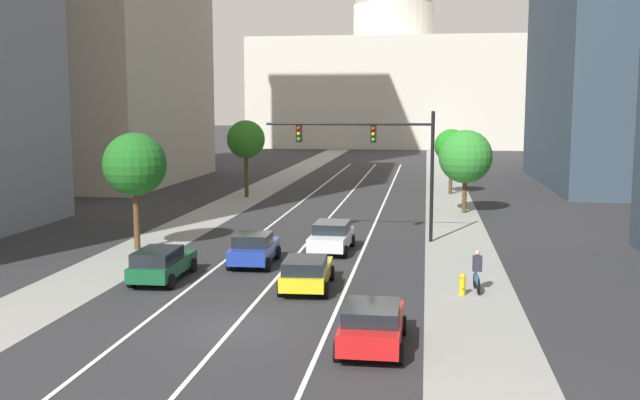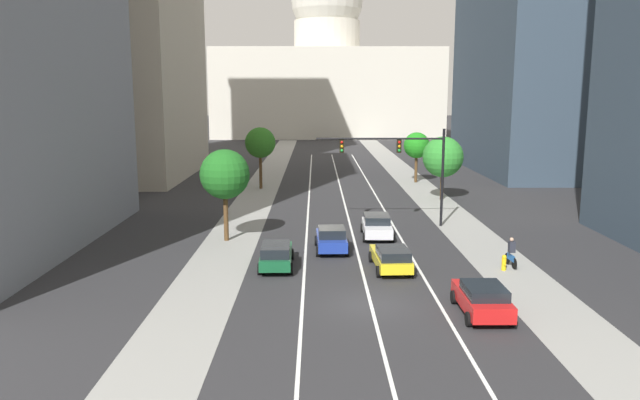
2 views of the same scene
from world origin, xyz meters
TOP-DOWN VIEW (x-y plane):
  - ground_plane at (0.00, 40.00)m, footprint 400.00×400.00m
  - sidewalk_left at (-8.33, 35.00)m, footprint 3.67×130.00m
  - sidewalk_right at (8.33, 35.00)m, footprint 3.67×130.00m
  - lane_stripe_left at (-3.25, 25.00)m, footprint 0.16×90.00m
  - lane_stripe_center at (0.00, 25.00)m, footprint 0.16×90.00m
  - lane_stripe_right at (3.25, 25.00)m, footprint 0.16×90.00m
  - office_tower_far_right at (27.03, 49.50)m, footprint 19.40×28.74m
  - capitol_building at (0.00, 115.27)m, footprint 50.07×28.27m
  - car_red at (4.87, -1.45)m, footprint 2.07×4.20m
  - car_blue at (-1.62, 9.80)m, footprint 2.12×4.10m
  - car_yellow at (1.63, 5.54)m, footprint 2.18×4.53m
  - car_green at (-4.87, 6.11)m, footprint 2.01×4.60m
  - car_white at (1.62, 13.59)m, footprint 2.17×4.42m
  - traffic_signal_mast at (3.86, 17.04)m, footprint 9.45×0.39m
  - fire_hydrant at (7.99, 5.48)m, footprint 0.26×0.35m
  - cyclist at (8.61, 6.19)m, footprint 0.38×1.70m
  - street_tree_mid_left at (-8.32, 35.15)m, footprint 3.15×3.15m
  - street_tree_near_left at (-8.65, 12.62)m, footprint 3.33×3.33m
  - street_tree_far_right at (8.56, 39.52)m, footprint 2.86×2.86m
  - street_tree_mid_right at (9.18, 28.48)m, footprint 3.77×3.77m

SIDE VIEW (x-z plane):
  - ground_plane at x=0.00m, z-range 0.00..0.00m
  - sidewalk_left at x=-8.33m, z-range 0.00..0.01m
  - sidewalk_right at x=8.33m, z-range 0.00..0.01m
  - lane_stripe_left at x=-3.25m, z-range 0.01..0.02m
  - lane_stripe_center at x=0.00m, z-range 0.01..0.02m
  - lane_stripe_right at x=3.25m, z-range 0.01..0.02m
  - fire_hydrant at x=7.99m, z-range 0.01..0.92m
  - car_yellow at x=1.63m, z-range 0.04..1.46m
  - car_red at x=4.87m, z-range 0.05..1.52m
  - car_green at x=-4.87m, z-range 0.04..1.52m
  - car_blue at x=-1.62m, z-range 0.02..1.59m
  - car_white at x=1.62m, z-range 0.04..1.57m
  - cyclist at x=8.61m, z-range -0.01..1.71m
  - street_tree_mid_right at x=9.18m, z-range 1.05..6.94m
  - street_tree_far_right at x=8.56m, z-range 1.32..6.89m
  - street_tree_near_left at x=-8.65m, z-range 1.41..7.60m
  - street_tree_mid_left at x=-8.32m, z-range 1.58..7.95m
  - traffic_signal_mast at x=3.86m, z-range 1.52..8.79m
  - capitol_building at x=0.00m, z-range -6.93..32.72m
  - office_tower_far_right at x=27.03m, z-range 0.04..30.71m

